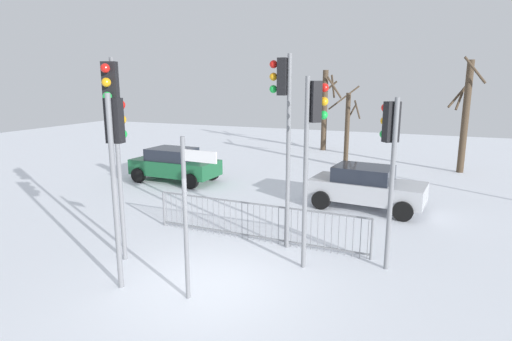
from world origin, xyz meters
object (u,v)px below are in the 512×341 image
object	(u,v)px
traffic_light_mid_right	(116,147)
traffic_light_foreground_right	(284,109)
traffic_light_mid_left	(312,130)
direction_sign_post	(188,211)
traffic_light_rear_right	(113,116)
car_green_mid	(174,164)
traffic_light_rear_left	(390,145)
bare_tree_right	(347,127)
car_silver_far	(366,186)
bare_tree_left	(325,108)
bare_tree_centre	(465,115)

from	to	relation	value
traffic_light_mid_right	traffic_light_foreground_right	distance (m)	4.16
traffic_light_mid_left	direction_sign_post	size ratio (longest dim) A/B	1.34
traffic_light_rear_right	car_green_mid	bearing A→B (deg)	-86.56
traffic_light_mid_left	direction_sign_post	distance (m)	3.31
traffic_light_foreground_right	traffic_light_mid_left	distance (m)	1.39
traffic_light_mid_right	traffic_light_foreground_right	size ratio (longest dim) A/B	0.82
traffic_light_mid_left	car_green_mid	size ratio (longest dim) A/B	1.15
traffic_light_rear_left	bare_tree_right	distance (m)	12.31
traffic_light_rear_left	direction_sign_post	size ratio (longest dim) A/B	1.21
traffic_light_foreground_right	traffic_light_rear_right	distance (m)	4.05
car_silver_far	bare_tree_left	xyz separation A→B (m)	(-4.31, 11.92, 1.93)
bare_tree_left	traffic_light_mid_right	bearing A→B (deg)	-89.10
traffic_light_mid_right	traffic_light_rear_right	distance (m)	1.33
traffic_light_mid_right	bare_tree_right	world-z (taller)	bare_tree_right
traffic_light_rear_right	car_silver_far	distance (m)	8.79
traffic_light_foreground_right	car_silver_far	world-z (taller)	traffic_light_foreground_right
traffic_light_mid_right	bare_tree_left	distance (m)	19.64
traffic_light_rear_right	bare_tree_left	world-z (taller)	bare_tree_left
car_silver_far	bare_tree_right	xyz separation A→B (m)	(-2.03, 7.24, 1.27)
traffic_light_foreground_right	bare_tree_right	size ratio (longest dim) A/B	1.21
car_silver_far	traffic_light_mid_right	bearing A→B (deg)	-111.70
traffic_light_foreground_right	traffic_light_rear_right	world-z (taller)	traffic_light_foreground_right
traffic_light_rear_left	bare_tree_right	world-z (taller)	bare_tree_right
traffic_light_mid_left	bare_tree_left	xyz separation A→B (m)	(-3.76, 17.24, -0.55)
traffic_light_mid_right	car_silver_far	bearing A→B (deg)	55.59
traffic_light_rear_left	traffic_light_foreground_right	size ratio (longest dim) A/B	0.80
bare_tree_centre	traffic_light_rear_left	bearing A→B (deg)	-100.62
direction_sign_post	traffic_light_mid_left	bearing A→B (deg)	57.57
traffic_light_rear_left	bare_tree_left	xyz separation A→B (m)	(-5.38, 16.57, -0.23)
traffic_light_foreground_right	bare_tree_left	world-z (taller)	bare_tree_left
car_silver_far	bare_tree_centre	bearing A→B (deg)	72.12
traffic_light_mid_right	traffic_light_mid_left	world-z (taller)	traffic_light_mid_left
bare_tree_centre	bare_tree_left	bearing A→B (deg)	151.70
traffic_light_mid_left	bare_tree_left	world-z (taller)	bare_tree_left
traffic_light_mid_left	bare_tree_right	world-z (taller)	traffic_light_mid_left
car_green_mid	bare_tree_right	xyz separation A→B (m)	(6.33, 6.37, 1.27)
car_silver_far	car_green_mid	size ratio (longest dim) A/B	1.02
traffic_light_rear_left	car_silver_far	distance (m)	5.23
traffic_light_mid_left	car_green_mid	world-z (taller)	traffic_light_mid_left
bare_tree_right	traffic_light_rear_right	bearing A→B (deg)	-101.23
traffic_light_mid_right	traffic_light_rear_right	xyz separation A→B (m)	(-0.81, 0.91, 0.54)
bare_tree_left	car_silver_far	bearing A→B (deg)	-70.11
direction_sign_post	car_silver_far	size ratio (longest dim) A/B	0.84
car_silver_far	traffic_light_mid_left	bearing A→B (deg)	-90.23
traffic_light_rear_left	direction_sign_post	world-z (taller)	traffic_light_rear_left
bare_tree_centre	bare_tree_right	bearing A→B (deg)	-174.42
traffic_light_rear_left	car_green_mid	xyz separation A→B (m)	(-9.42, 5.51, -2.15)
traffic_light_foreground_right	bare_tree_right	xyz separation A→B (m)	(-0.49, 11.66, -1.60)
car_silver_far	bare_tree_right	distance (m)	7.63
bare_tree_right	traffic_light_foreground_right	bearing A→B (deg)	-87.61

